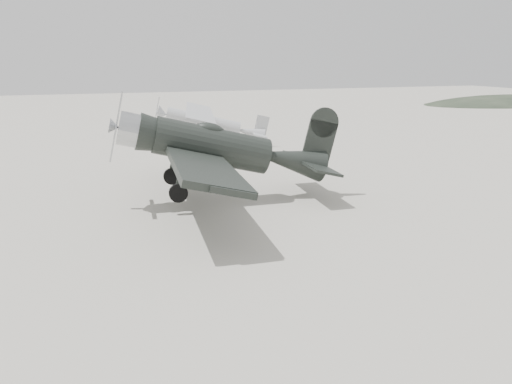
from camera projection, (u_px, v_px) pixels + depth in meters
ground at (296, 246)px, 16.48m from camera, size 160.00×160.00×0.00m
hill_northeast at (509, 103)px, 69.04m from camera, size 32.00×16.00×5.20m
lowwing_monoplane at (222, 149)px, 21.19m from camera, size 9.59×13.43×4.33m
highwing_monoplane at (208, 120)px, 34.24m from camera, size 7.77×10.87×3.07m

